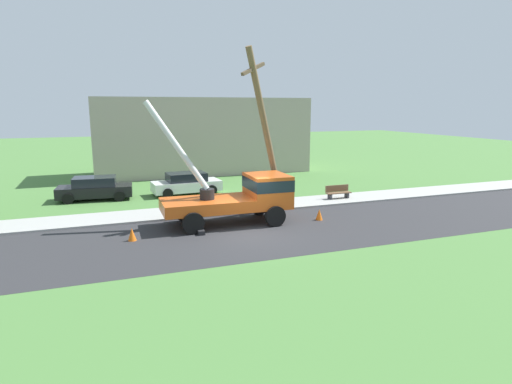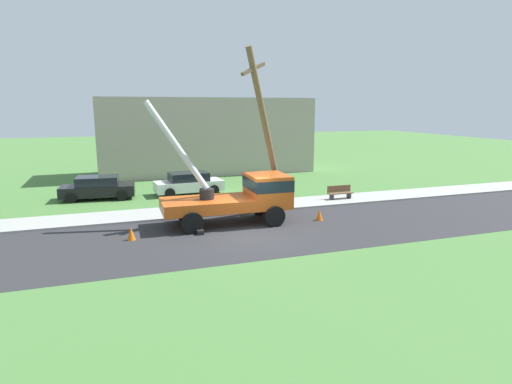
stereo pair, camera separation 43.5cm
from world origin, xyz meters
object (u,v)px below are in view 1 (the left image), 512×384
object	(u,v)px
traffic_cone_ahead	(319,215)
leaning_utility_pole	(266,132)
utility_truck	(243,195)
traffic_cone_behind	(132,234)
parked_sedan_black	(95,188)
parked_sedan_white	(186,183)
park_bench	(338,192)

from	to	relation	value
traffic_cone_ahead	leaning_utility_pole	bearing A→B (deg)	135.17
utility_truck	traffic_cone_behind	world-z (taller)	utility_truck
traffic_cone_behind	parked_sedan_black	distance (m)	9.54
utility_truck	traffic_cone_behind	bearing A→B (deg)	-167.41
leaning_utility_pole	parked_sedan_black	xyz separation A→B (m)	(-8.53, 7.07, -3.68)
parked_sedan_white	traffic_cone_ahead	bearing A→B (deg)	-60.80
leaning_utility_pole	parked_sedan_white	size ratio (longest dim) A/B	1.90
leaning_utility_pole	park_bench	world-z (taller)	leaning_utility_pole
utility_truck	parked_sedan_black	bearing A→B (deg)	129.84
traffic_cone_ahead	parked_sedan_white	world-z (taller)	parked_sedan_white
leaning_utility_pole	traffic_cone_ahead	xyz separation A→B (m)	(2.10, -2.08, -4.11)
leaning_utility_pole	utility_truck	bearing A→B (deg)	-145.86
utility_truck	park_bench	world-z (taller)	utility_truck
utility_truck	traffic_cone_ahead	distance (m)	4.05
traffic_cone_behind	parked_sedan_black	bearing A→B (deg)	98.62
traffic_cone_behind	parked_sedan_black	xyz separation A→B (m)	(-1.43, 9.43, 0.43)
traffic_cone_ahead	parked_sedan_white	xyz separation A→B (m)	(-4.99, 8.93, 0.43)
leaning_utility_pole	parked_sedan_black	bearing A→B (deg)	140.35
utility_truck	leaning_utility_pole	xyz separation A→B (m)	(1.68, 1.14, 2.98)
utility_truck	traffic_cone_behind	size ratio (longest dim) A/B	12.07
parked_sedan_black	parked_sedan_white	size ratio (longest dim) A/B	1.01
parked_sedan_white	park_bench	world-z (taller)	parked_sedan_white
leaning_utility_pole	parked_sedan_white	world-z (taller)	leaning_utility_pole
leaning_utility_pole	parked_sedan_black	size ratio (longest dim) A/B	1.89
utility_truck	traffic_cone_behind	distance (m)	5.67
utility_truck	parked_sedan_black	world-z (taller)	utility_truck
traffic_cone_behind	parked_sedan_white	xyz separation A→B (m)	(4.22, 9.19, 0.43)
utility_truck	parked_sedan_white	xyz separation A→B (m)	(-1.21, 7.98, -0.70)
utility_truck	leaning_utility_pole	bearing A→B (deg)	34.14
parked_sedan_white	park_bench	bearing A→B (deg)	-30.80
utility_truck	parked_sedan_white	world-z (taller)	utility_truck
traffic_cone_ahead	utility_truck	bearing A→B (deg)	165.96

